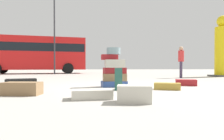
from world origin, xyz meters
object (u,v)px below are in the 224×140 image
Objects in this scene: suitcase_cream_left_side at (92,94)px; suitcase_tower at (114,70)px; suitcase_black_behind_tower at (21,84)px; suitcase_teal_foreground_near at (118,79)px; lamp_post at (54,22)px; suitcase_cream_foreground_far at (134,94)px; suitcase_maroon_right_side at (186,83)px; parked_bus at (35,53)px; suitcase_brown_white_trunk at (22,89)px; person_bearded_onlooker at (181,59)px; suitcase_tan_upright_blue at (167,86)px; yellow_dummy_statue at (223,50)px.

suitcase_tower is at bearing 68.48° from suitcase_cream_left_side.
suitcase_cream_left_side is at bearing -63.45° from suitcase_black_behind_tower.
lamp_post reaches higher than suitcase_teal_foreground_near.
suitcase_cream_foreground_far is (0.17, -2.77, -0.36)m from suitcase_tower.
suitcase_cream_foreground_far is at bearing -106.47° from suitcase_maroon_right_side.
suitcase_black_behind_tower is at bearing -82.08° from lamp_post.
suitcase_teal_foreground_near is 14.68m from parked_bus.
suitcase_brown_white_trunk is (-2.14, -0.87, -0.15)m from suitcase_teal_foreground_near.
person_bearded_onlooker is at bearing 18.04° from suitcase_black_behind_tower.
person_bearded_onlooker reaches higher than suitcase_cream_left_side.
suitcase_brown_white_trunk is at bearing -136.77° from suitcase_maroon_right_side.
suitcase_tower reaches higher than suitcase_black_behind_tower.
parked_bus is (-4.16, 14.03, 1.69)m from suitcase_brown_white_trunk.
suitcase_tan_upright_blue is 0.40× the size of person_bearded_onlooker.
person_bearded_onlooker is at bearing 50.08° from suitcase_tower.
parked_bus is at bearing 142.30° from lamp_post.
lamp_post reaches higher than person_bearded_onlooker.
suitcase_cream_foreground_far is 0.71× the size of suitcase_black_behind_tower.
suitcase_cream_foreground_far is 0.33× the size of person_bearded_onlooker.
suitcase_black_behind_tower is 0.09× the size of parked_bus.
person_bearded_onlooker is at bearing -50.28° from parked_bus.
suitcase_cream_left_side is at bearing -15.84° from suitcase_brown_white_trunk.
yellow_dummy_statue reaches higher than suitcase_cream_foreground_far.
suitcase_maroon_right_side is at bearing 67.78° from suitcase_tan_upright_blue.
suitcase_maroon_right_side is 3.87m from suitcase_cream_left_side.
suitcase_cream_left_side is 8.32m from person_bearded_onlooker.
yellow_dummy_statue is at bearing 58.61° from suitcase_cream_foreground_far.
suitcase_cream_foreground_far is 16.47m from parked_bus.
lamp_post is (-2.07, 12.42, 4.03)m from suitcase_brown_white_trunk.
suitcase_tower is at bearing -139.11° from yellow_dummy_statue.
lamp_post reaches higher than suitcase_brown_white_trunk.
parked_bus is (-6.40, 15.07, 1.69)m from suitcase_cream_foreground_far.
yellow_dummy_statue is at bearing 39.97° from suitcase_cream_left_side.
yellow_dummy_statue is (9.65, 6.47, 1.52)m from suitcase_black_behind_tower.
yellow_dummy_statue reaches higher than suitcase_black_behind_tower.
parked_bus is (-3.63, 12.68, 1.70)m from suitcase_black_behind_tower.
suitcase_brown_white_trunk is at bearing -80.53° from lamp_post.
suitcase_maroon_right_side reaches higher than suitcase_tan_upright_blue.
suitcase_tan_upright_blue is at bearing 4.49° from suitcase_teal_foreground_near.
suitcase_tower is at bearing 166.48° from suitcase_tan_upright_blue.
lamp_post is (2.09, -1.61, 2.34)m from parked_bus.
lamp_post is at bearing 140.86° from suitcase_maroon_right_side.
parked_bus is at bearing 119.39° from suitcase_cream_foreground_far.
suitcase_brown_white_trunk is at bearing 150.13° from suitcase_cream_left_side.
suitcase_black_behind_tower is 1.24× the size of suitcase_maroon_right_side.
suitcase_cream_foreground_far is at bearing -80.09° from parked_bus.
person_bearded_onlooker reaches higher than suitcase_maroon_right_side.
suitcase_tan_upright_blue is (1.29, -0.00, -0.20)m from suitcase_teal_foreground_near.
suitcase_tower is at bearing -68.80° from lamp_post.
suitcase_brown_white_trunk is 2.48m from suitcase_cream_foreground_far.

